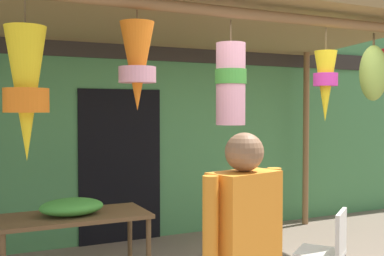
{
  "coord_description": "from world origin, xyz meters",
  "views": [
    {
      "loc": [
        -2.63,
        -3.51,
        1.73
      ],
      "look_at": [
        -0.32,
        1.32,
        1.53
      ],
      "focal_mm": 44.77,
      "sensor_mm": 36.0,
      "label": 1
    }
  ],
  "objects_px": {
    "flower_heap_on_table": "(73,207)",
    "vendor_in_orange": "(244,251)",
    "display_table": "(74,222)",
    "folding_chair": "(329,248)"
  },
  "relations": [
    {
      "from": "display_table",
      "to": "vendor_in_orange",
      "type": "bearing_deg",
      "value": -78.96
    },
    {
      "from": "flower_heap_on_table",
      "to": "display_table",
      "type": "bearing_deg",
      "value": 70.48
    },
    {
      "from": "display_table",
      "to": "flower_heap_on_table",
      "type": "distance_m",
      "value": 0.16
    },
    {
      "from": "display_table",
      "to": "folding_chair",
      "type": "xyz_separation_m",
      "value": [
        1.98,
        -1.34,
        -0.15
      ]
    },
    {
      "from": "vendor_in_orange",
      "to": "display_table",
      "type": "bearing_deg",
      "value": 101.04
    },
    {
      "from": "folding_chair",
      "to": "vendor_in_orange",
      "type": "xyz_separation_m",
      "value": [
        -1.52,
        -1.02,
        0.44
      ]
    },
    {
      "from": "vendor_in_orange",
      "to": "folding_chair",
      "type": "bearing_deg",
      "value": 33.8
    },
    {
      "from": "flower_heap_on_table",
      "to": "folding_chair",
      "type": "relative_size",
      "value": 0.72
    },
    {
      "from": "flower_heap_on_table",
      "to": "folding_chair",
      "type": "distance_m",
      "value": 2.4
    },
    {
      "from": "flower_heap_on_table",
      "to": "vendor_in_orange",
      "type": "relative_size",
      "value": 0.38
    }
  ]
}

